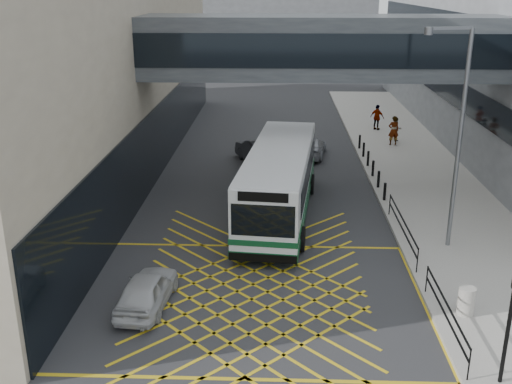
# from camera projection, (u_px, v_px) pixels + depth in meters

# --- Properties ---
(ground) EXTENTS (120.00, 120.00, 0.00)m
(ground) POSITION_uv_depth(u_px,v_px,m) (252.00, 299.00, 21.01)
(ground) COLOR #333335
(skybridge) EXTENTS (20.00, 4.10, 3.00)m
(skybridge) POSITION_uv_depth(u_px,v_px,m) (322.00, 47.00, 29.75)
(skybridge) COLOR #44494F
(skybridge) RESTS_ON ground
(pavement) EXTENTS (6.00, 54.00, 0.16)m
(pavement) POSITION_uv_depth(u_px,v_px,m) (417.00, 172.00, 34.81)
(pavement) COLOR #ACA69E
(pavement) RESTS_ON ground
(box_junction) EXTENTS (12.00, 9.00, 0.01)m
(box_junction) POSITION_uv_depth(u_px,v_px,m) (252.00, 299.00, 21.01)
(box_junction) COLOR gold
(box_junction) RESTS_ON ground
(bus) EXTENTS (3.93, 11.94, 3.29)m
(bus) POSITION_uv_depth(u_px,v_px,m) (280.00, 180.00, 28.10)
(bus) COLOR silver
(bus) RESTS_ON ground
(car_white) EXTENTS (1.98, 4.12, 1.27)m
(car_white) POSITION_uv_depth(u_px,v_px,m) (147.00, 290.00, 20.36)
(car_white) COLOR #BDBDC0
(car_white) RESTS_ON ground
(car_dark) EXTENTS (3.81, 5.52, 1.61)m
(car_dark) POSITION_uv_depth(u_px,v_px,m) (260.00, 152.00, 36.35)
(car_dark) COLOR black
(car_dark) RESTS_ON ground
(car_silver) EXTENTS (2.34, 4.30, 1.27)m
(car_silver) POSITION_uv_depth(u_px,v_px,m) (311.00, 147.00, 38.18)
(car_silver) COLOR #97999F
(car_silver) RESTS_ON ground
(street_lamp) EXTENTS (1.99, 0.73, 8.83)m
(street_lamp) POSITION_uv_depth(u_px,v_px,m) (456.00, 127.00, 23.31)
(street_lamp) COLOR slate
(street_lamp) RESTS_ON pavement
(litter_bin) EXTENTS (0.55, 0.55, 0.96)m
(litter_bin) POSITION_uv_depth(u_px,v_px,m) (466.00, 301.00, 19.63)
(litter_bin) COLOR #ADA89E
(litter_bin) RESTS_ON pavement
(kerb_railings) EXTENTS (0.05, 12.54, 1.00)m
(kerb_railings) POSITION_uv_depth(u_px,v_px,m) (419.00, 258.00, 22.18)
(kerb_railings) COLOR black
(kerb_railings) RESTS_ON pavement
(bollards) EXTENTS (0.14, 10.14, 0.90)m
(bollards) POSITION_uv_depth(u_px,v_px,m) (370.00, 163.00, 34.74)
(bollards) COLOR black
(bollards) RESTS_ON pavement
(pedestrian_a) EXTENTS (0.84, 0.64, 1.96)m
(pedestrian_a) POSITION_uv_depth(u_px,v_px,m) (394.00, 131.00, 40.15)
(pedestrian_a) COLOR gray
(pedestrian_a) RESTS_ON pavement
(pedestrian_b) EXTENTS (0.88, 0.62, 1.64)m
(pedestrian_b) POSITION_uv_depth(u_px,v_px,m) (396.00, 130.00, 41.09)
(pedestrian_b) COLOR gray
(pedestrian_b) RESTS_ON pavement
(pedestrian_c) EXTENTS (1.20, 1.08, 1.86)m
(pedestrian_c) POSITION_uv_depth(u_px,v_px,m) (377.00, 117.00, 44.30)
(pedestrian_c) COLOR gray
(pedestrian_c) RESTS_ON pavement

